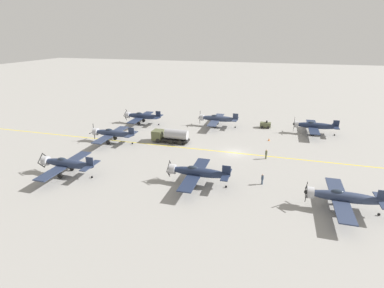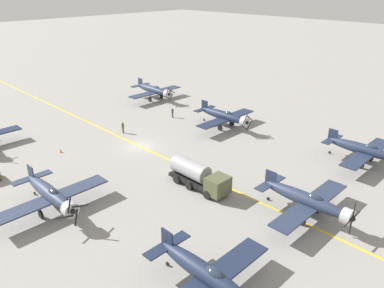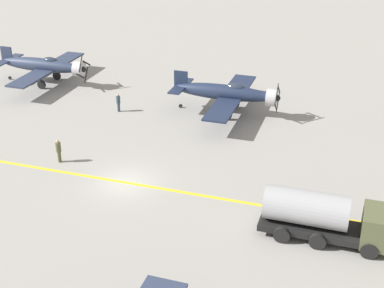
% 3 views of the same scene
% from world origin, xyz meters
% --- Properties ---
extents(ground_plane, '(400.00, 400.00, 0.00)m').
position_xyz_m(ground_plane, '(0.00, 0.00, 0.00)').
color(ground_plane, gray).
extents(taxiway_stripe, '(0.30, 160.00, 0.01)m').
position_xyz_m(taxiway_stripe, '(0.00, 0.00, 0.00)').
color(taxiway_stripe, yellow).
rests_on(taxiway_stripe, ground).
extents(airplane_near_right, '(12.00, 9.98, 3.80)m').
position_xyz_m(airplane_near_right, '(16.87, -16.06, 2.01)').
color(airplane_near_right, '#1C2640').
rests_on(airplane_near_right, ground).
extents(airplane_far_right, '(12.00, 9.98, 3.65)m').
position_xyz_m(airplane_far_right, '(13.76, 26.10, 2.01)').
color(airplane_far_right, '#1D2740').
rests_on(airplane_far_right, ground).
extents(airplane_far_left, '(12.00, 9.98, 3.65)m').
position_xyz_m(airplane_far_left, '(-17.28, 25.32, 2.01)').
color(airplane_far_left, '#232D47').
rests_on(airplane_far_left, ground).
extents(airplane_mid_right, '(12.00, 9.98, 3.75)m').
position_xyz_m(airplane_mid_right, '(16.74, 6.84, 2.01)').
color(airplane_mid_right, '#2E3852').
rests_on(airplane_mid_right, ground).
extents(airplane_far_center, '(12.00, 9.98, 3.80)m').
position_xyz_m(airplane_far_center, '(-0.98, 26.22, 2.01)').
color(airplane_far_center, '#28324C').
rests_on(airplane_far_center, ground).
extents(airplane_mid_left, '(12.00, 9.98, 3.65)m').
position_xyz_m(airplane_mid_left, '(-14.54, 3.74, 2.01)').
color(airplane_mid_left, '#1D2740').
rests_on(airplane_mid_left, ground).
extents(airplane_near_left, '(12.00, 9.98, 3.65)m').
position_xyz_m(airplane_near_left, '(-16.53, -16.54, 2.01)').
color(airplane_near_left, '#29334D').
rests_on(airplane_near_left, ground).
extents(fuel_tanker, '(2.67, 8.00, 2.98)m').
position_xyz_m(fuel_tanker, '(2.39, 14.24, 1.51)').
color(fuel_tanker, black).
rests_on(fuel_tanker, ground).
extents(tow_tractor, '(1.57, 2.60, 1.79)m').
position_xyz_m(tow_tractor, '(18.85, -4.95, 0.79)').
color(tow_tractor, '#515638').
rests_on(tow_tractor, ground).
extents(ground_crew_walking, '(0.40, 0.40, 1.85)m').
position_xyz_m(ground_crew_walking, '(-1.36, -6.09, 1.01)').
color(ground_crew_walking, '#515638').
rests_on(ground_crew_walking, ground).
extents(ground_crew_inspecting, '(0.38, 0.38, 1.73)m').
position_xyz_m(ground_crew_inspecting, '(-11.91, -6.03, 0.95)').
color(ground_crew_inspecting, '#334256').
rests_on(ground_crew_inspecting, ground).
extents(traffic_cone, '(0.36, 0.36, 0.55)m').
position_xyz_m(traffic_cone, '(9.21, -6.23, 0.28)').
color(traffic_cone, orange).
rests_on(traffic_cone, ground).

